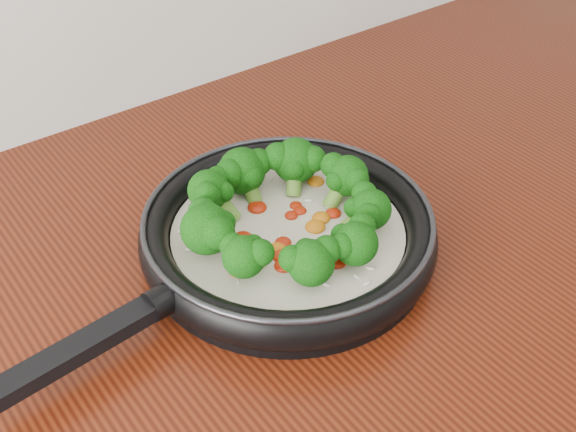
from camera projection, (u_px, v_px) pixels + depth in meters
skillet at (285, 230)px, 0.77m from camera, size 0.49×0.33×0.09m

